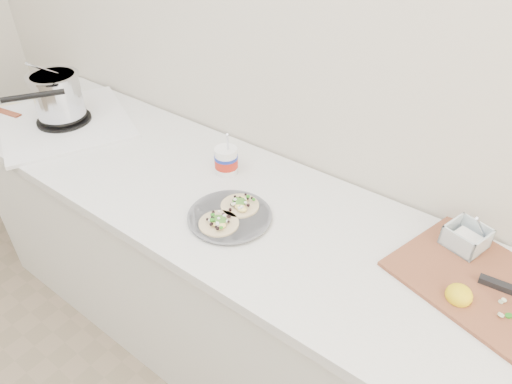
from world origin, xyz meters
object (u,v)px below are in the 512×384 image
Objects in this scene: bacon_plate at (8,115)px; taco_plate at (230,214)px; cutboard at (491,281)px; tub at (226,158)px; stove at (60,105)px.

taco_plate is at bearing 2.48° from bacon_plate.
bacon_plate is (-1.24, -0.05, -0.01)m from taco_plate.
cutboard is (0.74, 0.21, 0.00)m from taco_plate.
taco_plate reaches higher than bacon_plate.
cutboard reaches higher than bacon_plate.
taco_plate is 0.27m from tub.
bacon_plate is at bearing -177.52° from taco_plate.
stove is 1.27× the size of cutboard.
bacon_plate is at bearing -166.85° from tub.
tub is at bearing 34.68° from stove.
taco_plate is (0.98, -0.06, -0.07)m from stove.
cutboard is at bearing 0.92° from tub.
tub is 0.34× the size of cutboard.
stove reaches higher than tub.
stove is at bearing -159.45° from cutboard.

